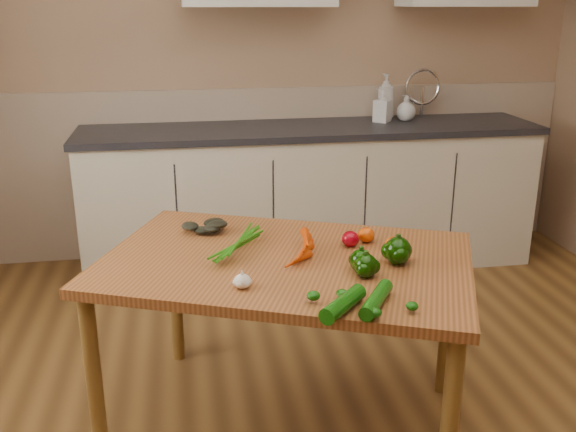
# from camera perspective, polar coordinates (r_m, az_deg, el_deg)

# --- Properties ---
(room) EXTENTS (4.04, 5.04, 2.64)m
(room) POSITION_cam_1_polar(r_m,az_deg,el_deg) (1.97, 8.21, 7.06)
(room) COLOR brown
(room) RESTS_ON ground
(counter_run) EXTENTS (2.84, 0.64, 1.14)m
(counter_run) POSITION_cam_1_polar(r_m,az_deg,el_deg) (4.11, 2.12, 1.93)
(counter_run) COLOR beige
(counter_run) RESTS_ON ground
(table) EXTENTS (1.58, 1.32, 0.72)m
(table) POSITION_cam_1_polar(r_m,az_deg,el_deg) (2.42, -0.18, -5.52)
(table) COLOR #99572C
(table) RESTS_ON ground
(soap_bottle_a) EXTENTS (0.12, 0.12, 0.29)m
(soap_bottle_a) POSITION_cam_1_polar(r_m,az_deg,el_deg) (4.24, 8.67, 10.41)
(soap_bottle_a) COLOR silver
(soap_bottle_a) RESTS_ON counter_run
(soap_bottle_b) EXTENTS (0.13, 0.13, 0.21)m
(soap_bottle_b) POSITION_cam_1_polar(r_m,az_deg,el_deg) (4.16, 8.40, 9.70)
(soap_bottle_b) COLOR silver
(soap_bottle_b) RESTS_ON counter_run
(soap_bottle_c) EXTENTS (0.14, 0.14, 0.16)m
(soap_bottle_c) POSITION_cam_1_polar(r_m,az_deg,el_deg) (4.25, 10.46, 9.43)
(soap_bottle_c) COLOR silver
(soap_bottle_c) RESTS_ON counter_run
(carrot_bunch) EXTENTS (0.31, 0.27, 0.07)m
(carrot_bunch) POSITION_cam_1_polar(r_m,az_deg,el_deg) (2.42, -0.45, -2.67)
(carrot_bunch) COLOR #CF3D04
(carrot_bunch) RESTS_ON table
(leafy_greens) EXTENTS (0.19, 0.17, 0.10)m
(leafy_greens) POSITION_cam_1_polar(r_m,az_deg,el_deg) (2.68, -7.12, -0.35)
(leafy_greens) COLOR black
(leafy_greens) RESTS_ON table
(garlic_bulb) EXTENTS (0.06, 0.06, 0.05)m
(garlic_bulb) POSITION_cam_1_polar(r_m,az_deg,el_deg) (2.15, -4.08, -5.80)
(garlic_bulb) COLOR white
(garlic_bulb) RESTS_ON table
(pepper_a) EXTENTS (0.08, 0.08, 0.08)m
(pepper_a) POSITION_cam_1_polar(r_m,az_deg,el_deg) (2.28, 6.50, -3.98)
(pepper_a) COLOR black
(pepper_a) RESTS_ON table
(pepper_b) EXTENTS (0.10, 0.10, 0.10)m
(pepper_b) POSITION_cam_1_polar(r_m,az_deg,el_deg) (2.36, 9.74, -3.06)
(pepper_b) COLOR black
(pepper_b) RESTS_ON table
(pepper_c) EXTENTS (0.08, 0.08, 0.08)m
(pepper_c) POSITION_cam_1_polar(r_m,az_deg,el_deg) (2.24, 6.93, -4.41)
(pepper_c) COLOR black
(pepper_c) RESTS_ON table
(tomato_a) EXTENTS (0.07, 0.07, 0.06)m
(tomato_a) POSITION_cam_1_polar(r_m,az_deg,el_deg) (2.50, 5.56, -2.04)
(tomato_a) COLOR maroon
(tomato_a) RESTS_ON table
(tomato_b) EXTENTS (0.07, 0.07, 0.06)m
(tomato_b) POSITION_cam_1_polar(r_m,az_deg,el_deg) (2.56, 6.97, -1.68)
(tomato_b) COLOR #DA4505
(tomato_b) RESTS_ON table
(tomato_c) EXTENTS (0.07, 0.07, 0.06)m
(tomato_c) POSITION_cam_1_polar(r_m,az_deg,el_deg) (2.47, 9.35, -2.54)
(tomato_c) COLOR #DA4505
(tomato_c) RESTS_ON table
(zucchini_a) EXTENTS (0.16, 0.22, 0.05)m
(zucchini_a) POSITION_cam_1_polar(r_m,az_deg,el_deg) (2.04, 7.86, -7.37)
(zucchini_a) COLOR #0C4507
(zucchini_a) RESTS_ON table
(zucchini_b) EXTENTS (0.18, 0.19, 0.05)m
(zucchini_b) POSITION_cam_1_polar(r_m,az_deg,el_deg) (1.99, 4.92, -7.79)
(zucchini_b) COLOR #0C4507
(zucchini_b) RESTS_ON table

